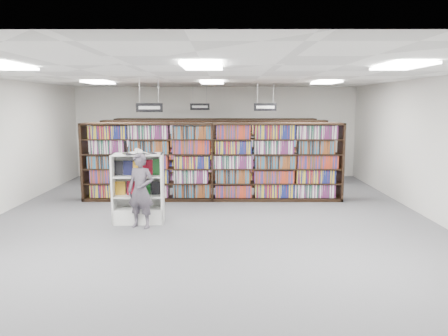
{
  "coord_description": "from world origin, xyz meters",
  "views": [
    {
      "loc": [
        0.34,
        -9.69,
        2.59
      ],
      "look_at": [
        0.32,
        0.5,
        1.1
      ],
      "focal_mm": 35.0,
      "sensor_mm": 36.0,
      "label": 1
    }
  ],
  "objects_px": {
    "open_book": "(139,152)",
    "shopper": "(141,191)",
    "endcap_display": "(139,200)",
    "bookshelf_row_near": "(212,162)"
  },
  "relations": [
    {
      "from": "endcap_display",
      "to": "shopper",
      "type": "xyz_separation_m",
      "value": [
        0.13,
        -0.44,
        0.29
      ]
    },
    {
      "from": "endcap_display",
      "to": "open_book",
      "type": "height_order",
      "value": "open_book"
    },
    {
      "from": "open_book",
      "to": "shopper",
      "type": "bearing_deg",
      "value": -101.39
    },
    {
      "from": "endcap_display",
      "to": "open_book",
      "type": "bearing_deg",
      "value": -57.6
    },
    {
      "from": "open_book",
      "to": "bookshelf_row_near",
      "type": "bearing_deg",
      "value": 32.62
    },
    {
      "from": "shopper",
      "to": "open_book",
      "type": "bearing_deg",
      "value": 118.98
    },
    {
      "from": "endcap_display",
      "to": "shopper",
      "type": "height_order",
      "value": "shopper"
    },
    {
      "from": "endcap_display",
      "to": "bookshelf_row_near",
      "type": "bearing_deg",
      "value": 51.73
    },
    {
      "from": "open_book",
      "to": "shopper",
      "type": "xyz_separation_m",
      "value": [
        0.08,
        -0.37,
        -0.77
      ]
    },
    {
      "from": "bookshelf_row_near",
      "to": "endcap_display",
      "type": "distance_m",
      "value": 2.81
    }
  ]
}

